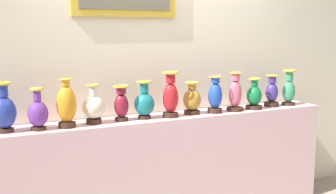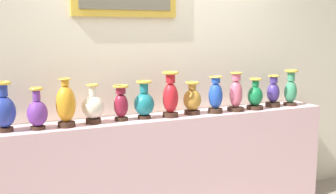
{
  "view_description": "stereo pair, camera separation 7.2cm",
  "coord_description": "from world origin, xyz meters",
  "px_view_note": "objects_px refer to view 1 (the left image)",
  "views": [
    {
      "loc": [
        -1.63,
        -3.33,
        1.72
      ],
      "look_at": [
        0.0,
        0.0,
        1.14
      ],
      "focal_mm": 45.64,
      "sensor_mm": 36.0,
      "label": 1
    },
    {
      "loc": [
        -1.56,
        -3.36,
        1.72
      ],
      "look_at": [
        0.0,
        0.0,
        1.14
      ],
      "focal_mm": 45.64,
      "sensor_mm": 36.0,
      "label": 2
    }
  ],
  "objects_px": {
    "vase_indigo": "(272,93)",
    "vase_emerald": "(254,96)",
    "vase_rose": "(235,94)",
    "vase_jade": "(289,89)",
    "vase_teal": "(144,103)",
    "vase_violet": "(38,113)",
    "vase_amber": "(66,105)",
    "vase_burgundy": "(121,104)",
    "vase_crimson": "(170,96)",
    "vase_cobalt": "(4,111)",
    "vase_ivory": "(94,107)",
    "vase_sapphire": "(215,96)",
    "vase_ochre": "(192,100)"
  },
  "relations": [
    {
      "from": "vase_amber",
      "to": "vase_ochre",
      "type": "height_order",
      "value": "vase_amber"
    },
    {
      "from": "vase_amber",
      "to": "vase_rose",
      "type": "height_order",
      "value": "vase_amber"
    },
    {
      "from": "vase_crimson",
      "to": "vase_rose",
      "type": "relative_size",
      "value": 1.09
    },
    {
      "from": "vase_crimson",
      "to": "vase_sapphire",
      "type": "bearing_deg",
      "value": -0.65
    },
    {
      "from": "vase_emerald",
      "to": "vase_teal",
      "type": "bearing_deg",
      "value": 178.11
    },
    {
      "from": "vase_indigo",
      "to": "vase_emerald",
      "type": "bearing_deg",
      "value": -171.25
    },
    {
      "from": "vase_sapphire",
      "to": "vase_burgundy",
      "type": "bearing_deg",
      "value": 177.28
    },
    {
      "from": "vase_teal",
      "to": "vase_ivory",
      "type": "bearing_deg",
      "value": -179.57
    },
    {
      "from": "vase_ochre",
      "to": "vase_emerald",
      "type": "height_order",
      "value": "vase_emerald"
    },
    {
      "from": "vase_jade",
      "to": "vase_ivory",
      "type": "bearing_deg",
      "value": 179.68
    },
    {
      "from": "vase_amber",
      "to": "vase_sapphire",
      "type": "distance_m",
      "value": 1.36
    },
    {
      "from": "vase_violet",
      "to": "vase_emerald",
      "type": "bearing_deg",
      "value": -0.07
    },
    {
      "from": "vase_teal",
      "to": "vase_burgundy",
      "type": "bearing_deg",
      "value": 178.77
    },
    {
      "from": "vase_cobalt",
      "to": "vase_emerald",
      "type": "distance_m",
      "value": 2.25
    },
    {
      "from": "vase_crimson",
      "to": "vase_indigo",
      "type": "height_order",
      "value": "vase_crimson"
    },
    {
      "from": "vase_teal",
      "to": "vase_jade",
      "type": "distance_m",
      "value": 1.58
    },
    {
      "from": "vase_teal",
      "to": "vase_amber",
      "type": "bearing_deg",
      "value": -176.72
    },
    {
      "from": "vase_crimson",
      "to": "vase_sapphire",
      "type": "xyz_separation_m",
      "value": [
        0.46,
        -0.01,
        -0.03
      ]
    },
    {
      "from": "vase_cobalt",
      "to": "vase_jade",
      "type": "relative_size",
      "value": 1.05
    },
    {
      "from": "vase_ochre",
      "to": "vase_rose",
      "type": "relative_size",
      "value": 0.81
    },
    {
      "from": "vase_ivory",
      "to": "vase_burgundy",
      "type": "relative_size",
      "value": 1.07
    },
    {
      "from": "vase_rose",
      "to": "vase_jade",
      "type": "xyz_separation_m",
      "value": [
        0.67,
        0.02,
        0.0
      ]
    },
    {
      "from": "vase_sapphire",
      "to": "vase_rose",
      "type": "xyz_separation_m",
      "value": [
        0.22,
        0.0,
        0.0
      ]
    },
    {
      "from": "vase_ivory",
      "to": "vase_burgundy",
      "type": "distance_m",
      "value": 0.24
    },
    {
      "from": "vase_ivory",
      "to": "vase_emerald",
      "type": "bearing_deg",
      "value": -1.23
    },
    {
      "from": "vase_violet",
      "to": "vase_crimson",
      "type": "height_order",
      "value": "vase_crimson"
    },
    {
      "from": "vase_ochre",
      "to": "vase_burgundy",
      "type": "bearing_deg",
      "value": 179.71
    },
    {
      "from": "vase_cobalt",
      "to": "vase_ivory",
      "type": "xyz_separation_m",
      "value": [
        0.68,
        -0.0,
        -0.03
      ]
    },
    {
      "from": "vase_cobalt",
      "to": "vase_ivory",
      "type": "bearing_deg",
      "value": -0.19
    },
    {
      "from": "vase_violet",
      "to": "vase_indigo",
      "type": "distance_m",
      "value": 2.26
    },
    {
      "from": "vase_indigo",
      "to": "vase_sapphire",
      "type": "bearing_deg",
      "value": -176.8
    },
    {
      "from": "vase_violet",
      "to": "vase_emerald",
      "type": "xyz_separation_m",
      "value": [
        2.02,
        -0.0,
        -0.01
      ]
    },
    {
      "from": "vase_rose",
      "to": "vase_indigo",
      "type": "distance_m",
      "value": 0.46
    },
    {
      "from": "vase_burgundy",
      "to": "vase_jade",
      "type": "bearing_deg",
      "value": -0.61
    },
    {
      "from": "vase_cobalt",
      "to": "vase_indigo",
      "type": "relative_size",
      "value": 1.2
    },
    {
      "from": "vase_burgundy",
      "to": "vase_teal",
      "type": "height_order",
      "value": "vase_teal"
    },
    {
      "from": "vase_ochre",
      "to": "vase_indigo",
      "type": "xyz_separation_m",
      "value": [
        0.91,
        -0.0,
        0.0
      ]
    },
    {
      "from": "vase_ochre",
      "to": "vase_amber",
      "type": "bearing_deg",
      "value": -178.01
    },
    {
      "from": "vase_amber",
      "to": "vase_indigo",
      "type": "relative_size",
      "value": 1.22
    },
    {
      "from": "vase_cobalt",
      "to": "vase_burgundy",
      "type": "relative_size",
      "value": 1.26
    },
    {
      "from": "vase_rose",
      "to": "vase_indigo",
      "type": "height_order",
      "value": "vase_rose"
    },
    {
      "from": "vase_violet",
      "to": "vase_jade",
      "type": "xyz_separation_m",
      "value": [
        2.47,
        0.02,
        0.03
      ]
    },
    {
      "from": "vase_ivory",
      "to": "vase_burgundy",
      "type": "xyz_separation_m",
      "value": [
        0.24,
        0.01,
        0.01
      ]
    },
    {
      "from": "vase_violet",
      "to": "vase_emerald",
      "type": "distance_m",
      "value": 2.02
    },
    {
      "from": "vase_jade",
      "to": "vase_crimson",
      "type": "bearing_deg",
      "value": -179.23
    },
    {
      "from": "vase_sapphire",
      "to": "vase_emerald",
      "type": "relative_size",
      "value": 1.13
    },
    {
      "from": "vase_crimson",
      "to": "vase_emerald",
      "type": "height_order",
      "value": "vase_crimson"
    },
    {
      "from": "vase_amber",
      "to": "vase_jade",
      "type": "bearing_deg",
      "value": 0.61
    },
    {
      "from": "vase_burgundy",
      "to": "vase_indigo",
      "type": "height_order",
      "value": "vase_indigo"
    },
    {
      "from": "vase_cobalt",
      "to": "vase_indigo",
      "type": "height_order",
      "value": "vase_cobalt"
    }
  ]
}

